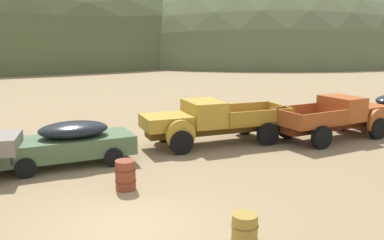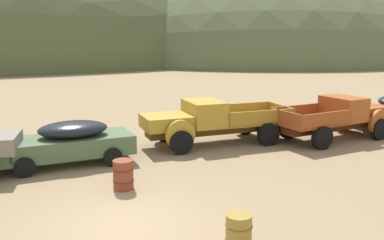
{
  "view_description": "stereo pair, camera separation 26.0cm",
  "coord_description": "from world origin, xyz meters",
  "px_view_note": "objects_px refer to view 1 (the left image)",
  "views": [
    {
      "loc": [
        -2.17,
        -9.66,
        4.64
      ],
      "look_at": [
        4.17,
        6.22,
        1.19
      ],
      "focal_mm": 40.01,
      "sensor_mm": 36.0,
      "label": 1
    },
    {
      "loc": [
        -1.93,
        -9.76,
        4.64
      ],
      "look_at": [
        4.17,
        6.22,
        1.19
      ],
      "focal_mm": 40.01,
      "sensor_mm": 36.0,
      "label": 2
    }
  ],
  "objects_px": {
    "truck_oxide_orange": "(340,116)",
    "oil_drum_foreground": "(125,175)",
    "car_weathered_green": "(62,143)",
    "truck_mustard": "(206,122)",
    "oil_drum_by_truck": "(244,233)"
  },
  "relations": [
    {
      "from": "truck_mustard",
      "to": "oil_drum_by_truck",
      "type": "distance_m",
      "value": 9.19
    },
    {
      "from": "car_weathered_green",
      "to": "truck_oxide_orange",
      "type": "distance_m",
      "value": 12.09
    },
    {
      "from": "truck_mustard",
      "to": "truck_oxide_orange",
      "type": "bearing_deg",
      "value": 169.9
    },
    {
      "from": "truck_oxide_orange",
      "to": "oil_drum_foreground",
      "type": "bearing_deg",
      "value": -171.79
    },
    {
      "from": "truck_oxide_orange",
      "to": "oil_drum_foreground",
      "type": "height_order",
      "value": "truck_oxide_orange"
    },
    {
      "from": "car_weathered_green",
      "to": "truck_mustard",
      "type": "bearing_deg",
      "value": -175.62
    },
    {
      "from": "truck_oxide_orange",
      "to": "oil_drum_foreground",
      "type": "relative_size",
      "value": 6.46
    },
    {
      "from": "car_weathered_green",
      "to": "truck_mustard",
      "type": "height_order",
      "value": "truck_mustard"
    },
    {
      "from": "truck_mustard",
      "to": "oil_drum_foreground",
      "type": "distance_m",
      "value": 6.02
    },
    {
      "from": "car_weathered_green",
      "to": "truck_mustard",
      "type": "xyz_separation_m",
      "value": [
        5.95,
        0.82,
        0.18
      ]
    },
    {
      "from": "truck_mustard",
      "to": "oil_drum_foreground",
      "type": "bearing_deg",
      "value": 42.88
    },
    {
      "from": "truck_oxide_orange",
      "to": "oil_drum_by_truck",
      "type": "bearing_deg",
      "value": -147.24
    },
    {
      "from": "truck_oxide_orange",
      "to": "oil_drum_foreground",
      "type": "xyz_separation_m",
      "value": [
        -10.55,
        -2.93,
        -0.53
      ]
    },
    {
      "from": "car_weathered_green",
      "to": "oil_drum_by_truck",
      "type": "bearing_deg",
      "value": 107.81
    },
    {
      "from": "truck_mustard",
      "to": "truck_oxide_orange",
      "type": "xyz_separation_m",
      "value": [
        6.14,
        -1.12,
        -0.01
      ]
    }
  ]
}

